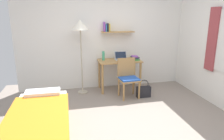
# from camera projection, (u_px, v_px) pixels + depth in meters

# --- Properties ---
(ground_plane) EXTENTS (5.28, 5.28, 0.00)m
(ground_plane) POSITION_uv_depth(u_px,v_px,m) (128.00, 123.00, 3.66)
(ground_plane) COLOR gray
(wall_back) EXTENTS (4.40, 0.27, 2.60)m
(wall_back) POSITION_uv_depth(u_px,v_px,m) (106.00, 37.00, 5.23)
(wall_back) COLOR white
(wall_back) RESTS_ON ground_plane
(bed) EXTENTS (0.87, 1.96, 0.54)m
(bed) POSITION_uv_depth(u_px,v_px,m) (39.00, 128.00, 3.07)
(bed) COLOR #B2844C
(bed) RESTS_ON ground_plane
(desk) EXTENTS (1.04, 0.56, 0.76)m
(desk) POSITION_uv_depth(u_px,v_px,m) (119.00, 66.00, 5.15)
(desk) COLOR #B2844C
(desk) RESTS_ON ground_plane
(desk_chair) EXTENTS (0.48, 0.44, 0.89)m
(desk_chair) POSITION_uv_depth(u_px,v_px,m) (128.00, 76.00, 4.73)
(desk_chair) COLOR #B2844C
(desk_chair) RESTS_ON ground_plane
(standing_lamp) EXTENTS (0.41, 0.41, 1.74)m
(standing_lamp) POSITION_uv_depth(u_px,v_px,m) (80.00, 29.00, 4.69)
(standing_lamp) COLOR #B2A893
(standing_lamp) RESTS_ON ground_plane
(laptop) EXTENTS (0.31, 0.22, 0.20)m
(laptop) POSITION_uv_depth(u_px,v_px,m) (121.00, 57.00, 5.19)
(laptop) COLOR #B7BABF
(laptop) RESTS_ON desk
(water_bottle) EXTENTS (0.07, 0.07, 0.22)m
(water_bottle) POSITION_uv_depth(u_px,v_px,m) (103.00, 56.00, 5.08)
(water_bottle) COLOR #42A87F
(water_bottle) RESTS_ON desk
(book_stack) EXTENTS (0.20, 0.25, 0.10)m
(book_stack) POSITION_uv_depth(u_px,v_px,m) (135.00, 58.00, 5.13)
(book_stack) COLOR #4CA856
(book_stack) RESTS_ON desk
(handbag) EXTENTS (0.33, 0.12, 0.42)m
(handbag) POSITION_uv_depth(u_px,v_px,m) (144.00, 91.00, 4.78)
(handbag) COLOR #232328
(handbag) RESTS_ON ground_plane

